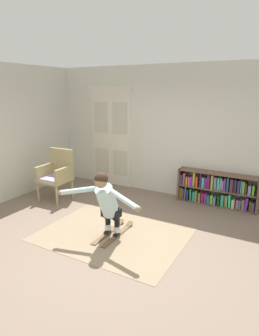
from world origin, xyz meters
TOP-DOWN VIEW (x-y plane):
  - ground_plane at (0.00, 0.00)m, footprint 7.20×7.20m
  - back_wall at (0.00, 2.60)m, footprint 6.00×0.10m
  - double_door at (-1.60, 2.54)m, footprint 1.22×0.05m
  - rug at (-0.09, 0.21)m, footprint 2.37×1.77m
  - bookshelf at (1.10, 2.39)m, footprint 1.65×0.30m
  - wicker_chair at (-2.08, 1.06)m, footprint 0.62×0.62m
  - skis_pair at (-0.09, 0.24)m, footprint 0.28×0.93m
  - person_skier at (-0.09, 0.04)m, footprint 1.47×0.59m

SIDE VIEW (x-z plane):
  - ground_plane at x=0.00m, z-range 0.00..0.00m
  - rug at x=-0.09m, z-range 0.00..0.01m
  - skis_pair at x=-0.09m, z-range -0.01..0.06m
  - bookshelf at x=1.10m, z-range -0.02..0.68m
  - wicker_chair at x=-2.08m, z-range 0.03..1.13m
  - person_skier at x=-0.09m, z-range 0.13..1.23m
  - double_door at x=-1.60m, z-range 0.01..2.46m
  - back_wall at x=0.00m, z-range 0.00..2.90m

